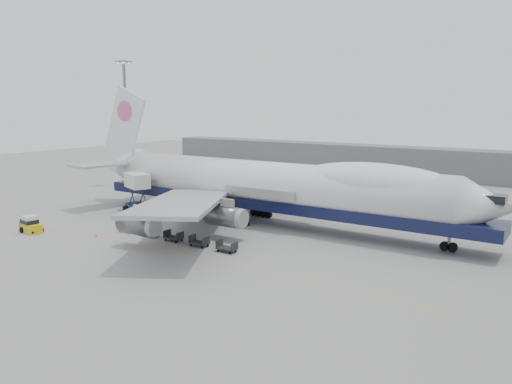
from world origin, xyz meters
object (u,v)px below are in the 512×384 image
Objects in this scene: airliner at (271,185)px; ground_worker at (21,225)px; catering_truck at (138,190)px; baggage_tug at (31,225)px.

ground_worker is at bearing -139.24° from airliner.
catering_truck is 3.70× the size of ground_worker.
airliner is at bearing -31.99° from ground_worker.
airliner is 34.29m from ground_worker.
catering_truck is at bearing -167.98° from airliner.
catering_truck reaches higher than baggage_tug.
ground_worker is at bearing -79.28° from catering_truck.
airliner is at bearing 49.88° from baggage_tug.
airliner reaches higher than ground_worker.
ground_worker is (-1.87, -0.22, -0.16)m from baggage_tug.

